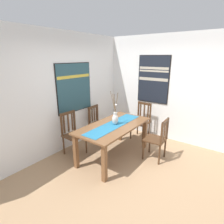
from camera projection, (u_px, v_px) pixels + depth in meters
ground_plane at (134, 170)px, 3.59m from camera, size 6.40×6.40×0.03m
wall_back at (67, 92)px, 4.24m from camera, size 6.40×0.12×2.70m
wall_side at (172, 89)px, 4.62m from camera, size 0.12×6.40×2.70m
dining_table at (114, 130)px, 3.89m from camera, size 1.74×0.88×0.76m
table_runner at (114, 125)px, 3.85m from camera, size 1.60×0.36×0.01m
centerpiece_vase at (115, 118)px, 3.84m from camera, size 0.26×0.23×0.71m
chair_0 at (73, 133)px, 4.08m from camera, size 0.44×0.44×0.98m
chair_1 at (141, 121)px, 4.88m from camera, size 0.43×0.43×0.97m
chair_2 at (158, 139)px, 3.84m from camera, size 0.44×0.44×0.93m
chair_3 at (97, 122)px, 4.78m from camera, size 0.44×0.44×0.92m
painting_on_back_wall at (74, 88)px, 4.31m from camera, size 1.05×0.05×1.16m
painting_on_side_wall at (153, 79)px, 4.79m from camera, size 0.05×0.87×1.25m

